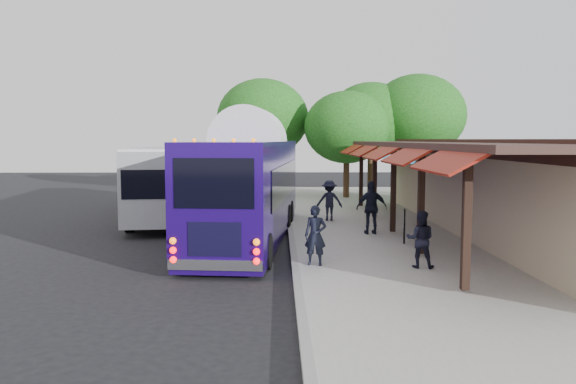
% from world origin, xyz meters
% --- Properties ---
extents(ground, '(90.00, 90.00, 0.00)m').
position_xyz_m(ground, '(0.00, 0.00, 0.00)').
color(ground, black).
rests_on(ground, ground).
extents(sidewalk, '(10.00, 40.00, 0.15)m').
position_xyz_m(sidewalk, '(5.00, 4.00, 0.07)').
color(sidewalk, '#9E9B93').
rests_on(sidewalk, ground).
extents(curb, '(0.20, 40.00, 0.16)m').
position_xyz_m(curb, '(0.05, 4.00, 0.07)').
color(curb, gray).
rests_on(curb, ground).
extents(station_shelter, '(8.15, 20.00, 3.60)m').
position_xyz_m(station_shelter, '(8.38, 4.00, 1.85)').
color(station_shelter, tan).
rests_on(station_shelter, ground).
extents(coach_bus, '(3.64, 11.98, 3.77)m').
position_xyz_m(coach_bus, '(-1.45, 3.55, 2.03)').
color(coach_bus, '#1E075B').
rests_on(coach_bus, ground).
extents(city_bus, '(3.89, 12.29, 3.25)m').
position_xyz_m(city_bus, '(-5.44, 9.66, 1.79)').
color(city_bus, gray).
rests_on(city_bus, ground).
extents(ped_a, '(0.67, 0.51, 1.65)m').
position_xyz_m(ped_a, '(0.60, -1.15, 0.97)').
color(ped_a, black).
rests_on(ped_a, sidewalk).
extents(ped_b, '(0.88, 0.76, 1.55)m').
position_xyz_m(ped_b, '(3.40, -1.50, 0.92)').
color(ped_b, black).
rests_on(ped_b, sidewalk).
extents(ped_c, '(1.17, 0.56, 1.93)m').
position_xyz_m(ped_c, '(2.98, 3.90, 1.12)').
color(ped_c, black).
rests_on(ped_c, sidewalk).
extents(ped_d, '(1.11, 0.65, 1.71)m').
position_xyz_m(ped_d, '(1.75, 7.33, 1.00)').
color(ped_d, black).
rests_on(ped_d, sidewalk).
extents(sign_board, '(0.16, 0.52, 1.14)m').
position_xyz_m(sign_board, '(3.74, 1.93, 0.92)').
color(sign_board, black).
rests_on(sign_board, sidewalk).
extents(tree_left, '(5.03, 5.03, 6.44)m').
position_xyz_m(tree_left, '(3.63, 16.95, 4.29)').
color(tree_left, '#382314').
rests_on(tree_left, ground).
extents(tree_mid, '(5.56, 5.56, 7.12)m').
position_xyz_m(tree_mid, '(5.35, 18.72, 4.75)').
color(tree_mid, '#382314').
rests_on(tree_mid, ground).
extents(tree_right, '(5.92, 5.92, 7.58)m').
position_xyz_m(tree_right, '(8.12, 18.31, 5.06)').
color(tree_right, '#382314').
rests_on(tree_right, ground).
extents(tree_far, '(5.76, 5.76, 7.38)m').
position_xyz_m(tree_far, '(-1.39, 19.16, 4.92)').
color(tree_far, '#382314').
rests_on(tree_far, ground).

